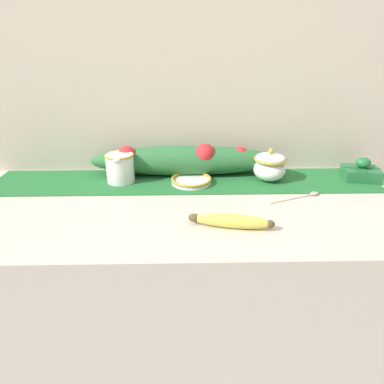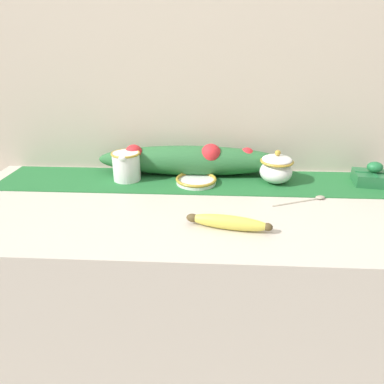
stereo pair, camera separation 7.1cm
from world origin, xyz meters
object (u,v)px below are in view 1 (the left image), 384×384
Objects in this scene: small_dish at (192,180)px; cream_pitcher at (121,167)px; spoon at (310,195)px; sugar_bowl at (270,166)px; banana at (232,221)px; gift_box at (362,172)px.

cream_pitcher is at bearing 174.71° from small_dish.
spoon is at bearing -12.11° from cream_pitcher.
small_dish is (-0.28, -0.02, -0.04)m from sugar_bowl.
cream_pitcher reaches higher than small_dish.
gift_box reaches higher than banana.
gift_box is (0.86, 0.00, -0.03)m from cream_pitcher.
banana is at bearing -118.18° from sugar_bowl.
banana is 0.35m from spoon.
small_dish is at bearing -177.44° from gift_box.
gift_box is at bearing 0.96° from sugar_bowl.
banana is at bearing -43.84° from cream_pitcher.
cream_pitcher is 0.52× the size of banana.
small_dish is at bearing 107.63° from banana.
sugar_bowl is 0.66× the size of spoon.
gift_box is at bearing 33.37° from banana.
small_dish is at bearing -175.52° from sugar_bowl.
banana is 1.69× the size of gift_box.
cream_pitcher is 0.53m from sugar_bowl.
banana is at bearing -146.63° from gift_box.
cream_pitcher is at bearing 179.86° from sugar_bowl.
spoon is 0.27m from gift_box.
cream_pitcher is 0.65m from spoon.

